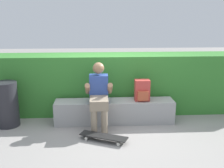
{
  "coord_description": "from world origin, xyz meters",
  "views": [
    {
      "loc": [
        -0.32,
        -4.46,
        2.03
      ],
      "look_at": [
        -0.04,
        0.52,
        0.73
      ],
      "focal_mm": 43.13,
      "sensor_mm": 36.0,
      "label": 1
    }
  ],
  "objects_px": {
    "bench_main": "(114,111)",
    "person_skater": "(99,94)",
    "backpack_on_bench": "(142,91)",
    "trash_bin": "(7,104)",
    "skateboard_near_person": "(104,136)"
  },
  "relations": [
    {
      "from": "bench_main",
      "to": "skateboard_near_person",
      "type": "bearing_deg",
      "value": -106.28
    },
    {
      "from": "bench_main",
      "to": "trash_bin",
      "type": "xyz_separation_m",
      "value": [
        -1.99,
        -0.06,
        0.2
      ]
    },
    {
      "from": "trash_bin",
      "to": "bench_main",
      "type": "bearing_deg",
      "value": 1.62
    },
    {
      "from": "person_skater",
      "to": "backpack_on_bench",
      "type": "distance_m",
      "value": 0.84
    },
    {
      "from": "skateboard_near_person",
      "to": "backpack_on_bench",
      "type": "xyz_separation_m",
      "value": [
        0.75,
        0.78,
        0.55
      ]
    },
    {
      "from": "backpack_on_bench",
      "to": "person_skater",
      "type": "bearing_deg",
      "value": -166.5
    },
    {
      "from": "skateboard_near_person",
      "to": "trash_bin",
      "type": "relative_size",
      "value": 0.97
    },
    {
      "from": "bench_main",
      "to": "person_skater",
      "type": "bearing_deg",
      "value": -145.16
    },
    {
      "from": "person_skater",
      "to": "trash_bin",
      "type": "bearing_deg",
      "value": 174.94
    },
    {
      "from": "bench_main",
      "to": "backpack_on_bench",
      "type": "relative_size",
      "value": 5.65
    },
    {
      "from": "bench_main",
      "to": "skateboard_near_person",
      "type": "relative_size",
      "value": 2.78
    },
    {
      "from": "backpack_on_bench",
      "to": "trash_bin",
      "type": "bearing_deg",
      "value": -178.93
    },
    {
      "from": "person_skater",
      "to": "skateboard_near_person",
      "type": "distance_m",
      "value": 0.81
    },
    {
      "from": "backpack_on_bench",
      "to": "trash_bin",
      "type": "height_order",
      "value": "trash_bin"
    },
    {
      "from": "bench_main",
      "to": "skateboard_near_person",
      "type": "distance_m",
      "value": 0.83
    }
  ]
}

